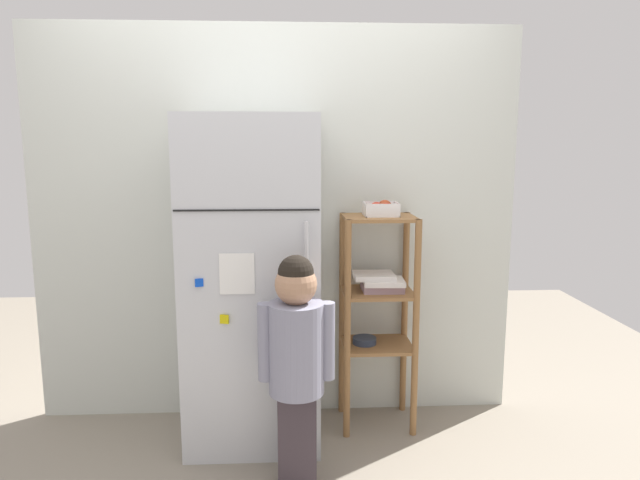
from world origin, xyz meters
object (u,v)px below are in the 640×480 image
Objects in this scene: refrigerator at (252,282)px; pantry_shelf_unit at (378,300)px; fruit_bin at (382,209)px; child_standing at (296,347)px.

pantry_shelf_unit is (0.68, 0.11, -0.14)m from refrigerator.
refrigerator is 9.38× the size of fruit_bin.
refrigerator is 1.58× the size of child_standing.
fruit_bin reaches higher than pantry_shelf_unit.
pantry_shelf_unit is (0.45, 0.55, 0.06)m from child_standing.
refrigerator is at bearing -170.55° from pantry_shelf_unit.
child_standing is at bearing -130.26° from fruit_bin.
child_standing is 0.92m from fruit_bin.
child_standing is 0.91× the size of pantry_shelf_unit.
refrigerator reaches higher than fruit_bin.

